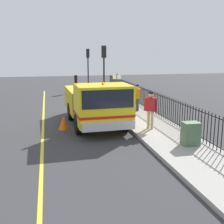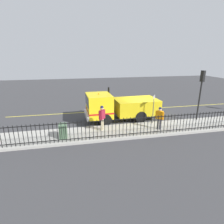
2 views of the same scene
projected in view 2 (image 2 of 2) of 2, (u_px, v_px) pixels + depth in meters
name	position (u px, v px, depth m)	size (l,w,h in m)	color
ground_plane	(141.00, 117.00, 16.17)	(57.70, 57.70, 0.00)	#38383A
sidewalk_slab	(156.00, 129.00, 13.34)	(2.49, 26.23, 0.15)	#A3A099
lane_marking	(133.00, 109.00, 18.30)	(0.12, 23.61, 0.01)	yellow
work_truck	(117.00, 106.00, 14.99)	(2.64, 6.17, 2.62)	yellow
worker_standing	(102.00, 115.00, 12.56)	(0.53, 0.50, 1.80)	maroon
pedestrian_distant	(160.00, 116.00, 12.77)	(0.48, 0.48, 1.65)	orange
iron_fence	(163.00, 124.00, 12.18)	(0.04, 22.33, 1.31)	black
traffic_light_near	(201.00, 85.00, 14.18)	(0.32, 0.25, 3.97)	black
utility_cabinet	(63.00, 131.00, 11.61)	(0.64, 0.48, 0.91)	#4C6B4C
traffic_cone	(110.00, 110.00, 16.76)	(0.51, 0.51, 0.72)	orange
street_sign	(154.00, 105.00, 13.83)	(0.43, 0.31, 2.28)	#4C4C4C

